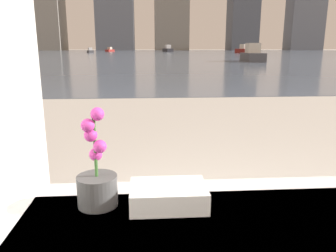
{
  "coord_description": "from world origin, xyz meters",
  "views": [
    {
      "loc": [
        -0.22,
        -0.27,
        1.11
      ],
      "look_at": [
        -0.05,
        2.2,
        0.51
      ],
      "focal_mm": 35.0,
      "sensor_mm": 36.0,
      "label": 1
    }
  ],
  "objects": [
    {
      "name": "potted_orchid",
      "position": [
        -0.41,
        0.88,
        0.63
      ],
      "size": [
        0.15,
        0.15,
        0.38
      ],
      "color": "#4C4C4C",
      "rests_on": "bathtub"
    },
    {
      "name": "towel_stack",
      "position": [
        -0.15,
        0.86,
        0.57
      ],
      "size": [
        0.28,
        0.19,
        0.08
      ],
      "color": "white",
      "rests_on": "bathtub"
    },
    {
      "name": "harbor_boat_0",
      "position": [
        -11.18,
        68.05,
        0.37
      ],
      "size": [
        1.78,
        2.87,
        1.02
      ],
      "color": "#4C4C51",
      "rests_on": "harbor_water"
    },
    {
      "name": "harbor_boat_3",
      "position": [
        -8.92,
        84.2,
        0.4
      ],
      "size": [
        2.13,
        3.14,
        1.12
      ],
      "color": "maroon",
      "rests_on": "harbor_water"
    },
    {
      "name": "skyline_tower_4",
      "position": [
        34.3,
        118.0,
        17.05
      ],
      "size": [
        9.55,
        9.37,
        34.1
      ],
      "color": "#4C515B",
      "rests_on": "ground_plane"
    },
    {
      "name": "harbor_boat_2",
      "position": [
        5.35,
        80.71,
        0.59
      ],
      "size": [
        2.4,
        4.64,
        1.66
      ],
      "color": "#2D2D33",
      "rests_on": "harbor_water"
    },
    {
      "name": "harbor_boat_1",
      "position": [
        18.7,
        62.58,
        0.6
      ],
      "size": [
        2.58,
        4.69,
        1.67
      ],
      "color": "maroon",
      "rests_on": "harbor_water"
    },
    {
      "name": "harbor_boat_4",
      "position": [
        8.21,
        25.48,
        0.51
      ],
      "size": [
        1.64,
        3.86,
        1.41
      ],
      "color": "#4C4C51",
      "rests_on": "harbor_water"
    },
    {
      "name": "harbor_water",
      "position": [
        0.0,
        62.0,
        0.01
      ],
      "size": [
        180.0,
        110.0,
        0.01
      ],
      "color": "slate",
      "rests_on": "ground_plane"
    }
  ]
}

